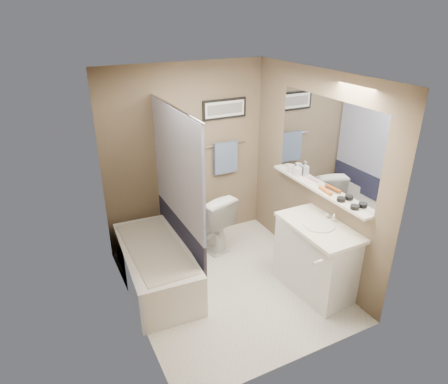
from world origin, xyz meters
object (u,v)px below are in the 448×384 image
vanity (316,259)px  candle_bowl_near (355,207)px  bathtub (156,266)px  glass_jar (291,169)px  soap_bottle (298,170)px  hair_brush_front (325,190)px  toilet (206,220)px  candle_bowl_far (341,199)px

vanity → candle_bowl_near: size_ratio=10.00×
bathtub → glass_jar: glass_jar is taller
glass_jar → soap_bottle: size_ratio=0.59×
candle_bowl_near → hair_brush_front: 0.45m
hair_brush_front → toilet: bearing=127.3°
toilet → soap_bottle: bearing=127.7°
vanity → hair_brush_front: bearing=40.5°
bathtub → vanity: vanity is taller
toilet → vanity: 1.58m
toilet → candle_bowl_near: candle_bowl_near is taller
bathtub → glass_jar: (1.79, -0.04, 0.92)m
candle_bowl_near → candle_bowl_far: 0.20m
toilet → soap_bottle: 1.40m
bathtub → candle_bowl_far: size_ratio=16.67×
candle_bowl_near → toilet: bearing=119.0°
soap_bottle → candle_bowl_far: bearing=-90.0°
toilet → bathtub: bearing=15.0°
bathtub → candle_bowl_far: (1.79, -0.95, 0.89)m
candle_bowl_near → hair_brush_front: hair_brush_front is taller
bathtub → vanity: size_ratio=1.67×
candle_bowl_near → glass_jar: bearing=90.0°
candle_bowl_near → vanity: bearing=125.0°
candle_bowl_near → soap_bottle: (0.00, 0.98, 0.06)m
candle_bowl_far → hair_brush_front: 0.25m
vanity → hair_brush_front: (0.19, 0.19, 0.74)m
candle_bowl_far → vanity: bearing=161.2°
vanity → candle_bowl_near: bearing=-60.1°
vanity → hair_brush_front: size_ratio=4.09×
candle_bowl_near → candle_bowl_far: same height
candle_bowl_far → glass_jar: (0.00, 0.90, 0.03)m
bathtub → toilet: bearing=34.2°
candle_bowl_near → soap_bottle: 0.98m
bathtub → hair_brush_front: hair_brush_front is taller
vanity → toilet: bearing=112.6°
glass_jar → soap_bottle: soap_bottle is taller
bathtub → toilet: size_ratio=1.88×
candle_bowl_far → hair_brush_front: size_ratio=0.41×
toilet → glass_jar: bearing=133.1°
hair_brush_front → glass_jar: bearing=90.0°
toilet → hair_brush_front: (0.92, -1.21, 0.74)m
candle_bowl_far → glass_jar: 0.90m
candle_bowl_near → bathtub: bearing=147.3°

